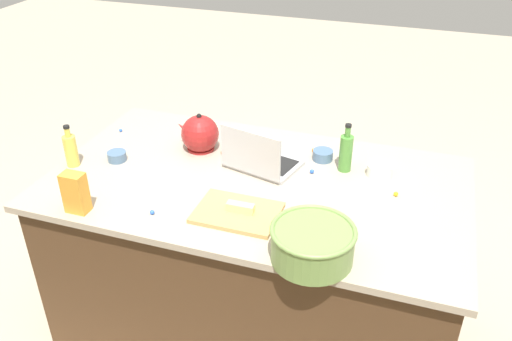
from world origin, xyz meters
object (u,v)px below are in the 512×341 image
object	(u,v)px
ramekin_medium	(379,170)
ramekin_small	(117,156)
butter_stick_left	(241,208)
bottle_oil	(71,150)
ramekin_wide	(323,155)
laptop	(260,160)
mixing_bowl_large	(313,243)
kettle	(200,134)
cutting_board	(237,213)
bottle_olive	(346,152)
candy_bag	(75,193)

from	to	relation	value
ramekin_medium	ramekin_small	bearing A→B (deg)	12.16
ramekin_small	butter_stick_left	bearing A→B (deg)	161.73
bottle_oil	ramekin_wide	size ratio (longest dim) A/B	2.12
laptop	mixing_bowl_large	xyz separation A→B (m)	(-0.37, 0.53, 0.02)
kettle	bottle_oil	bearing A→B (deg)	33.94
butter_stick_left	ramekin_small	bearing A→B (deg)	-18.27
butter_stick_left	ramekin_medium	bearing A→B (deg)	-134.65
bottle_oil	kettle	bearing A→B (deg)	-146.06
kettle	ramekin_small	distance (m)	0.40
mixing_bowl_large	cutting_board	bearing A→B (deg)	-26.04
bottle_olive	candy_bag	distance (m)	1.15
laptop	butter_stick_left	xyz separation A→B (m)	(-0.04, 0.37, -0.01)
mixing_bowl_large	candy_bag	xyz separation A→B (m)	(0.95, 0.01, 0.02)
ramekin_small	ramekin_wide	bearing A→B (deg)	-160.90
bottle_olive	ramekin_medium	xyz separation A→B (m)	(-0.15, -0.00, -0.06)
bottle_olive	ramekin_wide	world-z (taller)	bottle_olive
butter_stick_left	ramekin_wide	size ratio (longest dim) A/B	1.17
mixing_bowl_large	kettle	bearing A→B (deg)	-41.68
laptop	ramekin_wide	bearing A→B (deg)	-145.22
laptop	cutting_board	world-z (taller)	laptop
laptop	kettle	world-z (taller)	laptop
butter_stick_left	ramekin_small	distance (m)	0.73
laptop	mixing_bowl_large	world-z (taller)	laptop
bottle_oil	bottle_olive	xyz separation A→B (m)	(-1.18, -0.35, 0.01)
bottle_olive	cutting_board	distance (m)	0.59
cutting_board	butter_stick_left	distance (m)	0.03
cutting_board	ramekin_small	xyz separation A→B (m)	(0.68, -0.23, 0.01)
mixing_bowl_large	bottle_olive	bearing A→B (deg)	-89.55
bottle_olive	ramekin_wide	distance (m)	0.14
bottle_oil	bottle_olive	distance (m)	1.23
butter_stick_left	kettle	bearing A→B (deg)	-50.77
mixing_bowl_large	cutting_board	xyz separation A→B (m)	(0.34, -0.17, -0.06)
ramekin_small	mixing_bowl_large	bearing A→B (deg)	158.81
mixing_bowl_large	bottle_oil	size ratio (longest dim) A/B	1.51
bottle_oil	ramekin_wide	distance (m)	1.15
ramekin_small	candy_bag	size ratio (longest dim) A/B	0.51
kettle	butter_stick_left	xyz separation A→B (m)	(-0.37, 0.45, -0.04)
ramekin_medium	bottle_oil	bearing A→B (deg)	14.86
bottle_oil	ramekin_wide	bearing A→B (deg)	-158.79
bottle_olive	candy_bag	size ratio (longest dim) A/B	1.33
cutting_board	mixing_bowl_large	bearing A→B (deg)	153.96
bottle_olive	butter_stick_left	bearing A→B (deg)	56.22
ramekin_wide	ramekin_medium	bearing A→B (deg)	167.25
candy_bag	bottle_olive	bearing A→B (deg)	-145.14
ramekin_small	ramekin_medium	bearing A→B (deg)	-167.84
laptop	ramekin_small	bearing A→B (deg)	11.94
ramekin_wide	candy_bag	distance (m)	1.10
cutting_board	candy_bag	xyz separation A→B (m)	(0.61, 0.18, 0.08)
kettle	butter_stick_left	size ratio (longest dim) A/B	1.94
mixing_bowl_large	cutting_board	distance (m)	0.38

